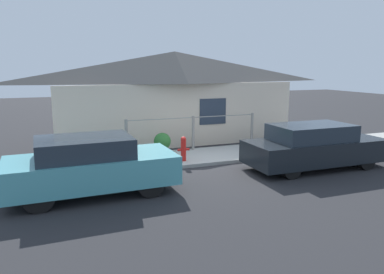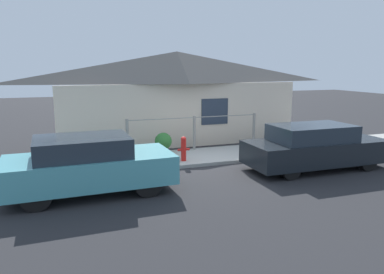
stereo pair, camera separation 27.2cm
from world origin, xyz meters
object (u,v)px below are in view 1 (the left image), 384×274
Objects in this scene: fire_hydrant at (183,148)px; potted_plant_near_hydrant at (162,142)px; car_left at (90,165)px; car_right at (314,146)px.

fire_hydrant reaches higher than potted_plant_near_hydrant.
fire_hydrant is at bearing 29.78° from car_left.
car_left is 3.57m from fire_hydrant.
car_right is 4.98m from potted_plant_near_hydrant.
car_right is at bearing -1.61° from car_left.
fire_hydrant is (3.04, 1.86, -0.20)m from car_left.
car_right reaches higher than fire_hydrant.
fire_hydrant is 1.35m from potted_plant_near_hydrant.
potted_plant_near_hydrant is at bearing 47.56° from car_left.
car_right is at bearing -27.70° from fire_hydrant.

